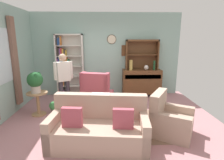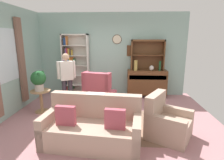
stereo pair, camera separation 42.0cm
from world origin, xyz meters
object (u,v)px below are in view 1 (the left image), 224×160
at_px(sideboard, 141,81).
at_px(person_reading, 64,78).
at_px(vase_round, 146,67).
at_px(coffee_table, 99,107).
at_px(bottle_wine, 154,65).
at_px(sideboard_hutch, 142,50).
at_px(armchair_floral, 170,121).
at_px(plant_stand, 38,101).
at_px(vase_tall, 131,65).
at_px(potted_plant_small, 54,106).
at_px(wingback_chair, 97,95).
at_px(potted_plant_large, 35,81).
at_px(couch_floral, 99,128).
at_px(book_stack, 101,102).
at_px(bookshelf, 68,67).

bearing_deg(sideboard, person_reading, -154.53).
relative_size(vase_round, coffee_table, 0.21).
bearing_deg(coffee_table, bottle_wine, 46.13).
bearing_deg(sideboard_hutch, armchair_floral, -88.42).
distance_m(sideboard, plant_stand, 3.36).
bearing_deg(person_reading, vase_tall, 27.89).
bearing_deg(potted_plant_small, wingback_chair, 17.75).
xyz_separation_m(sideboard_hutch, vase_tall, (-0.39, -0.19, -0.47)).
bearing_deg(vase_tall, potted_plant_large, -150.74).
xyz_separation_m(sideboard_hutch, bottle_wine, (0.39, -0.20, -0.48)).
xyz_separation_m(couch_floral, coffee_table, (-0.02, 0.97, 0.04)).
bearing_deg(potted_plant_large, potted_plant_small, 19.42).
relative_size(armchair_floral, potted_plant_large, 1.97).
xyz_separation_m(vase_round, potted_plant_small, (-2.76, -1.35, -0.82)).
height_order(vase_round, couch_floral, vase_round).
bearing_deg(coffee_table, book_stack, 59.84).
height_order(bookshelf, bottle_wine, bookshelf).
distance_m(armchair_floral, person_reading, 2.94).
height_order(vase_tall, coffee_table, vase_tall).
bearing_deg(bookshelf, vase_round, -3.25).
height_order(sideboard_hutch, plant_stand, sideboard_hutch).
distance_m(sideboard, bottle_wine, 0.70).
bearing_deg(person_reading, coffee_table, -39.48).
relative_size(bookshelf, vase_round, 12.35).
height_order(coffee_table, book_stack, book_stack).
relative_size(bottle_wine, couch_floral, 0.17).
height_order(bottle_wine, wingback_chair, bottle_wine).
bearing_deg(book_stack, person_reading, 143.55).
relative_size(bookshelf, vase_tall, 6.25).
relative_size(armchair_floral, potted_plant_small, 3.33).
height_order(bookshelf, coffee_table, bookshelf).
xyz_separation_m(sideboard, sideboard_hutch, (0.00, 0.11, 1.05)).
height_order(bookshelf, book_stack, bookshelf).
bearing_deg(couch_floral, armchair_floral, 11.47).
bearing_deg(plant_stand, sideboard_hutch, 28.42).
distance_m(sideboard_hutch, armchair_floral, 3.01).
height_order(potted_plant_large, potted_plant_small, potted_plant_large).
bearing_deg(couch_floral, potted_plant_large, 139.86).
xyz_separation_m(plant_stand, potted_plant_small, (0.36, 0.10, -0.19)).
height_order(sideboard, couch_floral, sideboard).
relative_size(potted_plant_small, person_reading, 0.20).
relative_size(armchair_floral, person_reading, 0.67).
distance_m(sideboard, wingback_chair, 1.83).
height_order(bottle_wine, person_reading, person_reading).
bearing_deg(bottle_wine, sideboard_hutch, 153.04).
height_order(vase_round, book_stack, vase_round).
xyz_separation_m(couch_floral, armchair_floral, (1.45, 0.29, -0.02)).
distance_m(bookshelf, bottle_wine, 2.91).
bearing_deg(potted_plant_large, person_reading, 33.41).
distance_m(vase_tall, armchair_floral, 2.70).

